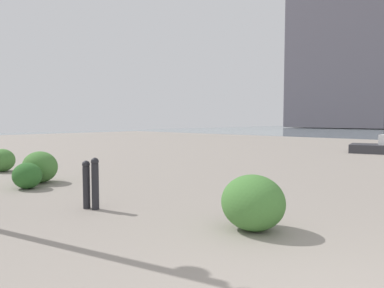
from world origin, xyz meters
name	(u,v)px	position (x,y,z in m)	size (l,w,h in m)	color
building_annex	(346,51)	(25.20, -66.59, 14.13)	(17.58, 14.21, 30.33)	#5B5660
bollard_near	(95,183)	(4.62, -0.69, 0.45)	(0.13, 0.13, 0.87)	#232328
bollard_mid	(86,184)	(4.78, -0.62, 0.43)	(0.13, 0.13, 0.82)	#232328
shrub_low	(40,167)	(7.85, -1.18, 0.37)	(0.88, 0.79, 0.75)	#477F38
shrub_round	(27,176)	(7.29, -0.66, 0.28)	(0.67, 0.60, 0.57)	#2D6628
shrub_wide	(253,203)	(2.07, -1.54, 0.38)	(0.89, 0.81, 0.76)	#477F38
shrub_tall	(2,160)	(10.44, -1.22, 0.33)	(0.77, 0.69, 0.66)	#477F38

